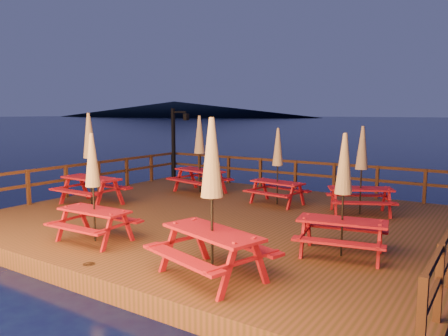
# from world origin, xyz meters

# --- Properties ---
(ground) EXTENTS (500.00, 500.00, 0.00)m
(ground) POSITION_xyz_m (0.00, 0.00, 0.00)
(ground) COLOR #050732
(ground) RESTS_ON ground
(deck) EXTENTS (12.00, 10.00, 0.40)m
(deck) POSITION_xyz_m (0.00, 0.00, 0.20)
(deck) COLOR #453116
(deck) RESTS_ON ground
(deck_piles) EXTENTS (11.44, 9.44, 1.40)m
(deck_piles) POSITION_xyz_m (0.00, 0.00, -0.30)
(deck_piles) COLOR #352211
(deck_piles) RESTS_ON ground
(railing) EXTENTS (11.80, 9.75, 1.10)m
(railing) POSITION_xyz_m (0.00, 1.78, 1.16)
(railing) COLOR #352211
(railing) RESTS_ON deck
(lamp_post) EXTENTS (0.85, 0.18, 3.00)m
(lamp_post) POSITION_xyz_m (-5.39, 4.55, 2.20)
(lamp_post) COLOR black
(lamp_post) RESTS_ON deck
(headland_left) EXTENTS (180.00, 84.00, 9.00)m
(headland_left) POSITION_xyz_m (-160.00, 190.00, 4.50)
(headland_left) COLOR black
(headland_left) RESTS_ON ground
(picnic_table_0) EXTENTS (1.97, 1.72, 2.47)m
(picnic_table_0) POSITION_xyz_m (3.84, -1.50, 1.68)
(picnic_table_0) COLOR maroon
(picnic_table_0) RESTS_ON deck
(picnic_table_1) EXTENTS (2.02, 1.67, 2.83)m
(picnic_table_1) POSITION_xyz_m (-4.25, -0.98, 1.87)
(picnic_table_1) COLOR maroon
(picnic_table_1) RESTS_ON deck
(picnic_table_2) EXTENTS (2.31, 2.07, 2.78)m
(picnic_table_2) POSITION_xyz_m (2.33, -3.85, 1.85)
(picnic_table_2) COLOR maroon
(picnic_table_2) RESTS_ON deck
(picnic_table_3) EXTENTS (2.19, 1.93, 2.73)m
(picnic_table_3) POSITION_xyz_m (-2.64, 2.51, 1.82)
(picnic_table_3) COLOR maroon
(picnic_table_3) RESTS_ON deck
(picnic_table_4) EXTENTS (1.84, 1.59, 2.37)m
(picnic_table_4) POSITION_xyz_m (0.56, 2.23, 1.63)
(picnic_table_4) COLOR maroon
(picnic_table_4) RESTS_ON deck
(picnic_table_5) EXTENTS (2.19, 2.05, 2.48)m
(picnic_table_5) POSITION_xyz_m (3.10, 2.34, 1.69)
(picnic_table_5) COLOR maroon
(picnic_table_5) RESTS_ON deck
(picnic_table_6) EXTENTS (1.74, 1.45, 2.41)m
(picnic_table_6) POSITION_xyz_m (-1.09, -3.53, 1.65)
(picnic_table_6) COLOR maroon
(picnic_table_6) RESTS_ON deck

